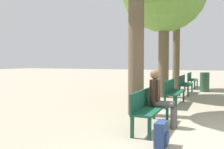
{
  "coord_description": "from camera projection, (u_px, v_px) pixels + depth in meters",
  "views": [
    {
      "loc": [
        -0.2,
        -5.08,
        1.46
      ],
      "look_at": [
        -3.9,
        3.57,
        0.98
      ],
      "focal_mm": 40.0,
      "sensor_mm": 36.0,
      "label": 1
    }
  ],
  "objects": [
    {
      "name": "bench_row_0",
      "position": [
        148.0,
        105.0,
        5.51
      ],
      "size": [
        0.43,
        1.83,
        0.84
      ],
      "color": "#144733",
      "rests_on": "ground_plane"
    },
    {
      "name": "bench_row_2",
      "position": [
        184.0,
        83.0,
        11.29
      ],
      "size": [
        0.43,
        1.83,
        0.84
      ],
      "color": "#144733",
      "rests_on": "ground_plane"
    },
    {
      "name": "tree_row_2",
      "position": [
        177.0,
        6.0,
        13.17
      ],
      "size": [
        2.38,
        2.38,
        5.72
      ],
      "color": "brown",
      "rests_on": "ground_plane"
    },
    {
      "name": "backpack",
      "position": [
        161.0,
        134.0,
        4.29
      ],
      "size": [
        0.21,
        0.34,
        0.42
      ],
      "color": "navy",
      "rests_on": "ground_plane"
    },
    {
      "name": "person_seated",
      "position": [
        160.0,
        96.0,
        5.56
      ],
      "size": [
        0.6,
        0.34,
        1.29
      ],
      "color": "#4C4C4C",
      "rests_on": "ground_plane"
    },
    {
      "name": "trash_bin",
      "position": [
        205.0,
        82.0,
        12.17
      ],
      "size": [
        0.44,
        0.44,
        0.94
      ],
      "color": "#2D5138",
      "rests_on": "ground_plane"
    },
    {
      "name": "bench_row_1",
      "position": [
        173.0,
        90.0,
        8.4
      ],
      "size": [
        0.43,
        1.83,
        0.84
      ],
      "color": "#144733",
      "rests_on": "ground_plane"
    },
    {
      "name": "bench_row_3",
      "position": [
        191.0,
        79.0,
        14.19
      ],
      "size": [
        0.43,
        1.83,
        0.84
      ],
      "color": "#144733",
      "rests_on": "ground_plane"
    }
  ]
}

